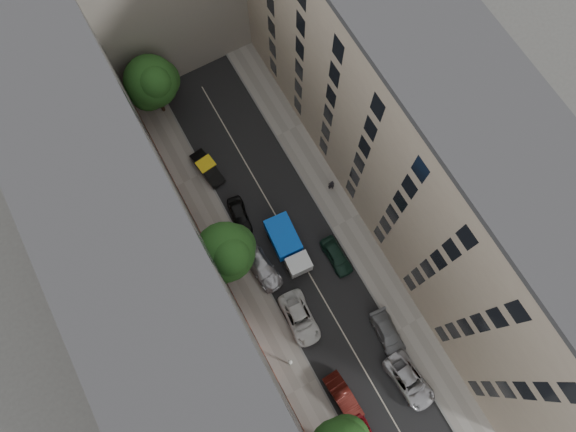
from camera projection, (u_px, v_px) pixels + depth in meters
ground at (295, 249)px, 47.98m from camera, size 120.00×120.00×0.00m
road_surface at (295, 249)px, 47.97m from camera, size 8.00×44.00×0.02m
sidewalk_left at (243, 277)px, 47.10m from camera, size 3.00×44.00×0.15m
sidewalk_right at (345, 221)px, 48.71m from camera, size 3.00×44.00×0.15m
building_left at (163, 287)px, 36.83m from camera, size 8.00×44.00×20.00m
building_right at (419, 152)px, 40.06m from camera, size 8.00×44.00×20.00m
tarp_truck at (288, 245)px, 46.62m from camera, size 2.59×5.75×2.59m
car_left_1 at (343, 397)px, 43.33m from camera, size 1.79×4.44×1.43m
car_left_2 at (300, 318)px, 45.33m from camera, size 2.71×5.24×1.41m
car_left_3 at (262, 267)px, 46.71m from camera, size 2.50×5.14×1.44m
car_left_4 at (239, 216)px, 48.26m from camera, size 2.17×4.11×1.33m
car_left_5 at (207, 168)px, 49.72m from camera, size 2.02×4.29×1.36m
car_right_0 at (409, 381)px, 43.72m from camera, size 2.81×5.37×1.44m
car_right_1 at (388, 334)px, 44.98m from camera, size 2.18×4.61×1.30m
car_right_2 at (337, 256)px, 47.06m from camera, size 1.63×4.02×1.37m
tree_mid at (227, 253)px, 41.56m from camera, size 5.26×4.99×8.88m
tree_far at (153, 83)px, 47.45m from camera, size 5.27×5.00×7.72m
lamp_post at (290, 363)px, 41.23m from camera, size 0.36×0.36×5.79m
pedestrian at (331, 185)px, 48.83m from camera, size 0.74×0.63×1.73m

